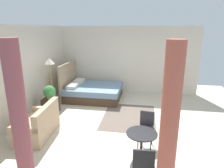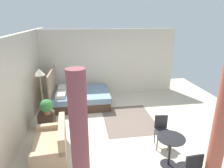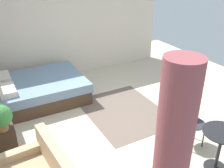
{
  "view_description": "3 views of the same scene",
  "coord_description": "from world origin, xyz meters",
  "views": [
    {
      "loc": [
        -5.16,
        -0.66,
        2.63
      ],
      "look_at": [
        -0.12,
        0.16,
        1.17
      ],
      "focal_mm": 31.47,
      "sensor_mm": 36.0,
      "label": 1
    },
    {
      "loc": [
        -5.14,
        1.11,
        3.11
      ],
      "look_at": [
        0.66,
        0.21,
        1.14
      ],
      "focal_mm": 31.6,
      "sensor_mm": 36.0,
      "label": 2
    },
    {
      "loc": [
        -3.72,
        2.27,
        3.03
      ],
      "look_at": [
        -0.15,
        0.31,
        1.03
      ],
      "focal_mm": 41.43,
      "sensor_mm": 36.0,
      "label": 3
    }
  ],
  "objects": [
    {
      "name": "ground_plane",
      "position": [
        0.0,
        0.0,
        -0.01
      ],
      "size": [
        8.84,
        8.64,
        0.02
      ],
      "primitive_type": "cube",
      "color": "beige"
    },
    {
      "name": "wall_back",
      "position": [
        0.0,
        2.82,
        1.36
      ],
      "size": [
        8.84,
        0.12,
        2.71
      ],
      "primitive_type": "cube",
      "color": "beige",
      "rests_on": "ground"
    },
    {
      "name": "wall_right",
      "position": [
        2.92,
        0.0,
        1.36
      ],
      "size": [
        0.12,
        5.64,
        2.71
      ],
      "primitive_type": "cube",
      "color": "beige",
      "rests_on": "ground"
    },
    {
      "name": "area_rug",
      "position": [
        0.37,
        -0.29,
        0.0
      ],
      "size": [
        1.99,
        1.57,
        0.01
      ],
      "primitive_type": "cube",
      "color": "#66564C",
      "rests_on": "ground"
    },
    {
      "name": "bed",
      "position": [
        1.8,
        1.27,
        0.3
      ],
      "size": [
        1.67,
        2.09,
        1.36
      ],
      "color": "#473323",
      "rests_on": "ground"
    },
    {
      "name": "couch",
      "position": [
        -1.07,
        1.89,
        0.28
      ],
      "size": [
        1.33,
        0.81,
        0.81
      ],
      "color": "tan",
      "rests_on": "ground"
    },
    {
      "name": "nightstand",
      "position": [
        0.28,
        2.21,
        0.24
      ],
      "size": [
        0.45,
        0.44,
        0.49
      ],
      "color": "#38281E",
      "rests_on": "ground"
    },
    {
      "name": "potted_plant",
      "position": [
        0.18,
        2.16,
        0.74
      ],
      "size": [
        0.37,
        0.37,
        0.45
      ],
      "color": "#935B3D",
      "rests_on": "nightstand"
    },
    {
      "name": "vase",
      "position": [
        0.4,
        2.16,
        0.59
      ],
      "size": [
        0.14,
        0.14,
        0.21
      ],
      "color": "silver",
      "rests_on": "nightstand"
    },
    {
      "name": "floor_lamp",
      "position": [
        0.76,
        2.37,
        1.41
      ],
      "size": [
        0.32,
        0.32,
        1.69
      ],
      "color": "#99844C",
      "rests_on": "ground"
    },
    {
      "name": "balcony_table",
      "position": [
        -1.78,
        -0.68,
        0.49
      ],
      "size": [
        0.6,
        0.6,
        0.7
      ],
      "color": "black",
      "rests_on": "ground"
    },
    {
      "name": "cafe_chair_near_window",
      "position": [
        -1.06,
        -0.78,
        0.49
      ],
      "size": [
        0.45,
        0.45,
        0.81
      ],
      "color": "#2D2D33",
      "rests_on": "ground"
    },
    {
      "name": "curtain_left",
      "position": [
        -2.67,
        -1.04,
        1.25
      ],
      "size": [
        0.25,
        0.25,
        2.5
      ],
      "color": "#C15B47",
      "rests_on": "ground"
    },
    {
      "name": "curtain_right",
      "position": [
        -2.67,
        1.2,
        1.25
      ],
      "size": [
        0.26,
        0.26,
        2.5
      ],
      "color": "#994C51",
      "rests_on": "ground"
    }
  ]
}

